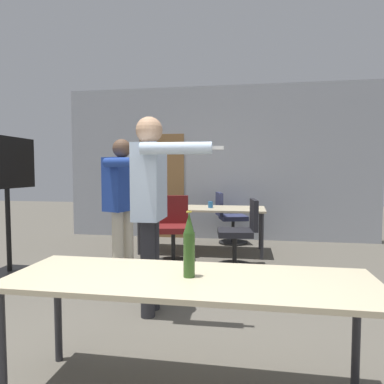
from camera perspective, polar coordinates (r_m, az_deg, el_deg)
name	(u,v)px	position (r m, az deg, el deg)	size (l,w,h in m)	color
back_wall	(216,164)	(6.69, 4.00, 4.72)	(6.01, 0.12, 2.95)	#A3A8B2
conference_table_near	(189,289)	(2.01, -0.44, -15.85)	(2.08, 0.67, 0.73)	#C6B793
conference_table_far	(202,211)	(5.59, 1.63, -3.20)	(2.03, 0.82, 0.73)	#C6B793
tv_screen	(7,187)	(4.98, -28.48, 0.79)	(0.44, 1.11, 1.77)	black
person_left_plaid	(123,194)	(4.35, -11.38, -0.41)	(0.73, 0.84, 1.72)	beige
person_far_watching	(151,195)	(3.16, -6.80, -0.45)	(0.82, 0.63, 1.82)	#28282D
office_chair_mid_tucked	(240,235)	(4.79, 8.05, -7.16)	(0.57, 0.52, 0.94)	black
office_chair_far_left	(229,219)	(6.30, 6.19, -4.57)	(0.62, 0.57, 0.94)	black
office_chair_far_right	(173,231)	(5.03, -3.13, -6.45)	(0.54, 0.59, 0.96)	black
beer_bottle	(189,246)	(1.95, -0.48, -8.99)	(0.07, 0.07, 0.37)	#2D511E
drink_cup	(211,205)	(5.52, 3.14, -2.13)	(0.08, 0.08, 0.10)	#2866A3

